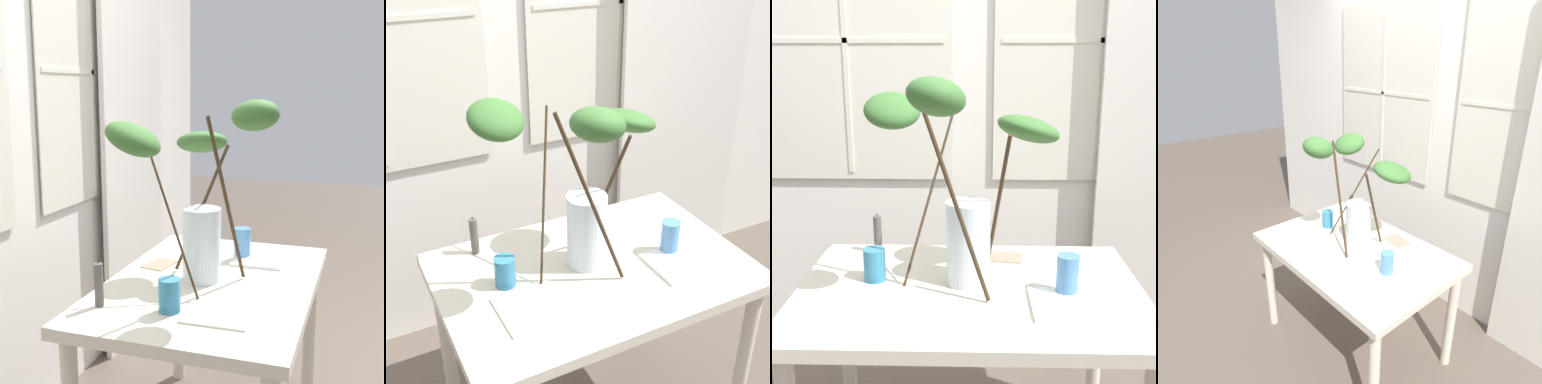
% 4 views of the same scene
% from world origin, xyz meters
% --- Properties ---
extents(back_wall_with_windows, '(4.50, 0.14, 3.00)m').
position_xyz_m(back_wall_with_windows, '(0.00, 0.91, 1.50)').
color(back_wall_with_windows, silver).
rests_on(back_wall_with_windows, ground).
extents(dining_table, '(1.19, 0.80, 0.77)m').
position_xyz_m(dining_table, '(0.00, 0.00, 0.67)').
color(dining_table, beige).
rests_on(dining_table, ground).
extents(vase_with_branches, '(0.76, 0.65, 0.75)m').
position_xyz_m(vase_with_branches, '(-0.04, 0.05, 1.16)').
color(vase_with_branches, silver).
rests_on(vase_with_branches, dining_table).
extents(drinking_glass_blue_left, '(0.08, 0.08, 0.12)m').
position_xyz_m(drinking_glass_blue_left, '(-0.34, 0.05, 0.83)').
color(drinking_glass_blue_left, teal).
rests_on(drinking_glass_blue_left, dining_table).
extents(drinking_glass_blue_right, '(0.07, 0.07, 0.14)m').
position_xyz_m(drinking_glass_blue_right, '(0.33, -0.05, 0.84)').
color(drinking_glass_blue_right, '#4C84BC').
rests_on(drinking_glass_blue_right, dining_table).
extents(plate_square_left, '(0.23, 0.23, 0.01)m').
position_xyz_m(plate_square_left, '(-0.31, -0.12, 0.77)').
color(plate_square_left, silver).
rests_on(plate_square_left, dining_table).
extents(plate_square_right, '(0.22, 0.22, 0.01)m').
position_xyz_m(plate_square_right, '(0.31, -0.13, 0.78)').
color(plate_square_right, white).
rests_on(plate_square_right, dining_table).
extents(napkin_folded, '(0.18, 0.13, 0.00)m').
position_xyz_m(napkin_folded, '(0.12, 0.27, 0.77)').
color(napkin_folded, gray).
rests_on(napkin_folded, dining_table).
extents(pillar_candle, '(0.03, 0.03, 0.17)m').
position_xyz_m(pillar_candle, '(-0.37, 0.30, 0.85)').
color(pillar_candle, '#514C47').
rests_on(pillar_candle, dining_table).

